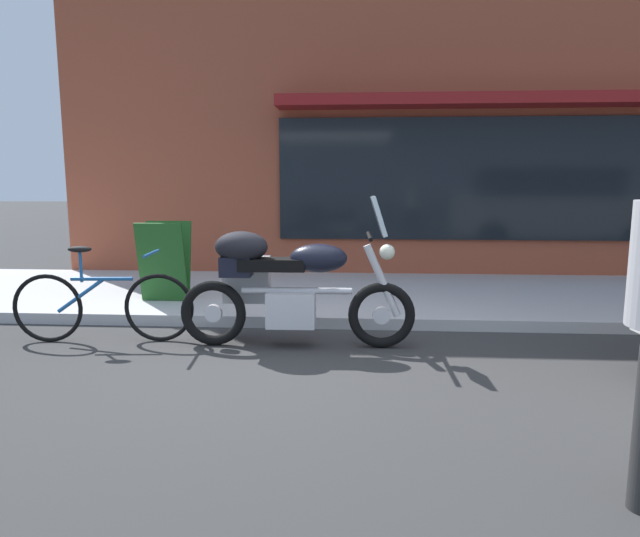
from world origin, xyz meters
The scene contains 4 objects.
ground_plane centered at (0.00, 0.00, 0.00)m, with size 80.00×80.00×0.00m, color #313131.
touring_motorcycle centered at (-0.12, 0.60, 0.60)m, with size 2.16×0.65×1.38m.
parked_bicycle centered at (-1.83, 0.60, 0.36)m, with size 1.69×0.48×0.92m.
sandwich_board_sign centered at (-1.70, 1.94, 0.59)m, with size 0.55×0.41×0.92m.
Camera 1 is at (0.56, -4.39, 1.50)m, focal length 31.29 mm.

